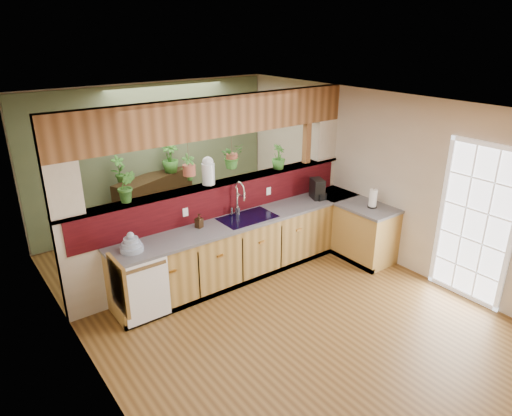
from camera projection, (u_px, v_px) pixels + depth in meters
ground at (275, 307)px, 6.06m from camera, size 4.60×7.00×0.01m
ceiling at (279, 110)px, 5.10m from camera, size 4.60×7.00×0.01m
wall_back at (155, 156)px, 8.19m from camera, size 4.60×0.02×2.60m
wall_left at (88, 273)px, 4.31m from camera, size 0.02×7.00×2.60m
wall_right at (396, 182)px, 6.85m from camera, size 0.02×7.00×2.60m
pass_through_partition at (220, 195)px, 6.64m from camera, size 4.60×0.21×2.60m
pass_through_ledge at (218, 183)px, 6.56m from camera, size 4.60×0.21×0.04m
header_beam at (216, 117)px, 6.21m from camera, size 4.60×0.15×0.55m
sage_backwall at (155, 157)px, 8.18m from camera, size 4.55×0.02×2.55m
countertop at (283, 238)px, 7.00m from camera, size 4.14×1.52×0.90m
dishwasher at (147, 292)px, 5.57m from camera, size 0.58×0.03×0.82m
navy_sink at (248, 223)px, 6.62m from camera, size 0.82×0.50×0.18m
french_door at (474, 226)px, 5.95m from camera, size 0.06×1.02×2.16m
framed_print at (119, 286)px, 3.63m from camera, size 0.04×0.35×0.45m
faucet at (239, 197)px, 6.57m from camera, size 0.23×0.23×0.52m
dish_stack at (131, 245)px, 5.59m from camera, size 0.29×0.29×0.25m
soap_dispenser at (199, 221)px, 6.24m from camera, size 0.11×0.12×0.20m
coffee_maker at (318, 190)px, 7.28m from camera, size 0.17×0.29×0.32m
paper_towel at (373, 199)px, 6.92m from camera, size 0.14×0.14×0.31m
glass_jar at (208, 171)px, 6.39m from camera, size 0.18×0.18×0.40m
ledge_plant_left at (127, 186)px, 5.73m from camera, size 0.29×0.26×0.42m
ledge_plant_right at (279, 157)px, 7.10m from camera, size 0.28×0.28×0.39m
hanging_plant_a at (188, 159)px, 6.15m from camera, size 0.20×0.17×0.49m
hanging_plant_b at (232, 145)px, 6.50m from camera, size 0.34×0.30×0.47m
shelving_console at (156, 204)px, 8.21m from camera, size 1.64×1.01×1.07m
shelf_plant_a at (119, 169)px, 7.60m from camera, size 0.27×0.21×0.46m
shelf_plant_b at (170, 158)px, 8.11m from camera, size 0.31×0.31×0.53m
floor_plant at (234, 203)px, 8.61m from camera, size 0.70×0.62×0.73m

